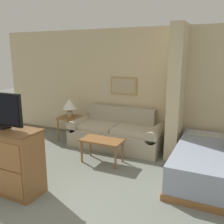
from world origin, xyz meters
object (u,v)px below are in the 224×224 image
object	(u,v)px
couch	(116,133)
table_lamp	(69,105)
tv_dresser	(4,159)
coffee_table	(102,142)

from	to	relation	value
couch	table_lamp	distance (m)	1.32
couch	tv_dresser	world-z (taller)	tv_dresser
couch	tv_dresser	size ratio (longest dim) A/B	1.68
tv_dresser	table_lamp	bearing A→B (deg)	99.66
coffee_table	table_lamp	xyz separation A→B (m)	(-1.28, 0.81, 0.48)
table_lamp	tv_dresser	distance (m)	2.38
couch	table_lamp	bearing A→B (deg)	-176.79
couch	coffee_table	xyz separation A→B (m)	(0.09, -0.88, 0.09)
couch	coffee_table	world-z (taller)	couch
coffee_table	couch	bearing A→B (deg)	95.85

